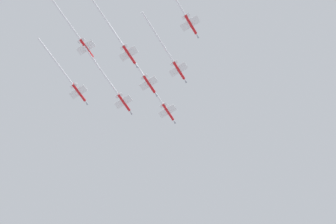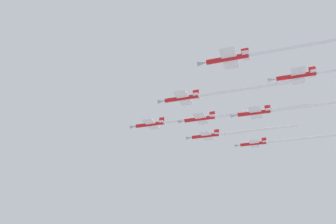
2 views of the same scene
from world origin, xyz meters
name	(u,v)px [view 1 (image 1 of 2)]	position (x,y,z in m)	size (l,w,h in m)	color
jet_lead	(159,99)	(12.75, -24.94, 192.87)	(26.22, 33.37, 2.69)	red
jet_port_inner	(114,89)	(-10.13, -27.91, 192.40)	(26.41, 33.62, 2.69)	red
jet_starboard_inner	(170,57)	(15.81, -47.51, 192.69)	(25.75, 32.77, 2.69)	red
jet_port_outer	(139,69)	(1.35, -39.63, 192.50)	(27.34, 34.82, 2.69)	red
jet_starboard_outer	(69,80)	(-32.51, -30.25, 192.48)	(25.33, 32.22, 2.69)	red
jet_center_rear	(181,8)	(18.24, -70.90, 193.44)	(26.92, 34.27, 2.69)	red
jet_port_trail	(120,41)	(-8.72, -52.62, 192.07)	(25.08, 31.90, 2.69)	red
jet_starboard_trail	(77,35)	(-29.48, -52.86, 193.98)	(24.94, 31.72, 2.69)	red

